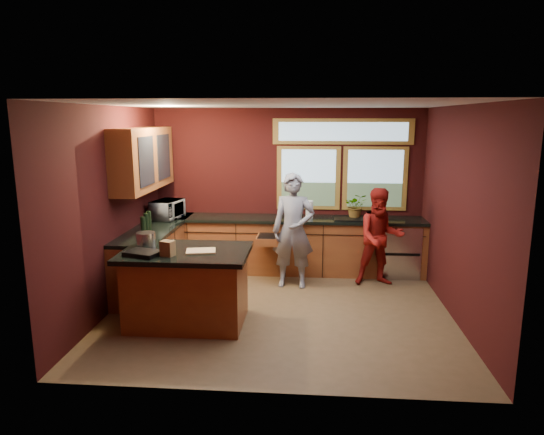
# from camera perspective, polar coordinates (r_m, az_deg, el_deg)

# --- Properties ---
(floor) EXTENTS (4.50, 4.50, 0.00)m
(floor) POSITION_cam_1_polar(r_m,az_deg,el_deg) (6.63, 0.90, -10.87)
(floor) COLOR brown
(floor) RESTS_ON ground
(room_shell) EXTENTS (4.52, 4.02, 2.71)m
(room_shell) POSITION_cam_1_polar(r_m,az_deg,el_deg) (6.56, -4.10, 5.13)
(room_shell) COLOR black
(room_shell) RESTS_ON ground
(back_counter) EXTENTS (4.50, 0.64, 0.93)m
(back_counter) POSITION_cam_1_polar(r_m,az_deg,el_deg) (8.08, 3.11, -3.24)
(back_counter) COLOR brown
(back_counter) RESTS_ON floor
(left_counter) EXTENTS (0.64, 2.30, 0.93)m
(left_counter) POSITION_cam_1_polar(r_m,az_deg,el_deg) (7.63, -13.47, -4.44)
(left_counter) COLOR brown
(left_counter) RESTS_ON floor
(island) EXTENTS (1.55, 1.05, 0.95)m
(island) POSITION_cam_1_polar(r_m,az_deg,el_deg) (6.19, -9.95, -7.99)
(island) COLOR brown
(island) RESTS_ON floor
(person_grey) EXTENTS (0.66, 0.45, 1.74)m
(person_grey) POSITION_cam_1_polar(r_m,az_deg,el_deg) (7.30, 2.52, -1.57)
(person_grey) COLOR slate
(person_grey) RESTS_ON floor
(person_red) EXTENTS (0.79, 0.64, 1.51)m
(person_red) POSITION_cam_1_polar(r_m,az_deg,el_deg) (7.59, 12.61, -2.26)
(person_red) COLOR maroon
(person_red) RESTS_ON floor
(microwave) EXTENTS (0.48, 0.62, 0.30)m
(microwave) POSITION_cam_1_polar(r_m,az_deg,el_deg) (8.02, -12.21, 0.92)
(microwave) COLOR #999999
(microwave) RESTS_ON left_counter
(potted_plant) EXTENTS (0.36, 0.31, 0.40)m
(potted_plant) POSITION_cam_1_polar(r_m,az_deg,el_deg) (8.02, 9.85, 1.36)
(potted_plant) COLOR #999999
(potted_plant) RESTS_ON back_counter
(paper_towel) EXTENTS (0.12, 0.12, 0.28)m
(paper_towel) POSITION_cam_1_polar(r_m,az_deg,el_deg) (7.95, 4.43, 0.96)
(paper_towel) COLOR white
(paper_towel) RESTS_ON back_counter
(cutting_board) EXTENTS (0.39, 0.31, 0.02)m
(cutting_board) POSITION_cam_1_polar(r_m,az_deg,el_deg) (5.95, -8.36, -3.92)
(cutting_board) COLOR tan
(cutting_board) RESTS_ON island
(stock_pot) EXTENTS (0.24, 0.24, 0.18)m
(stock_pot) POSITION_cam_1_polar(r_m,az_deg,el_deg) (6.32, -14.62, -2.50)
(stock_pot) COLOR #B9B9BE
(stock_pot) RESTS_ON island
(paper_bag) EXTENTS (0.18, 0.16, 0.18)m
(paper_bag) POSITION_cam_1_polar(r_m,az_deg,el_deg) (5.83, -12.18, -3.57)
(paper_bag) COLOR brown
(paper_bag) RESTS_ON island
(black_tray) EXTENTS (0.47, 0.39, 0.05)m
(black_tray) POSITION_cam_1_polar(r_m,az_deg,el_deg) (5.94, -14.93, -4.07)
(black_tray) COLOR black
(black_tray) RESTS_ON island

